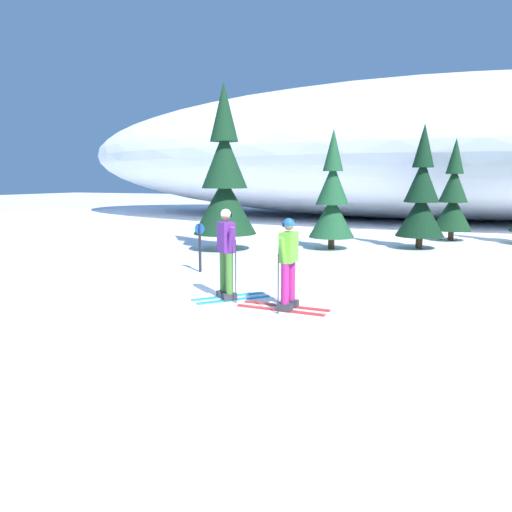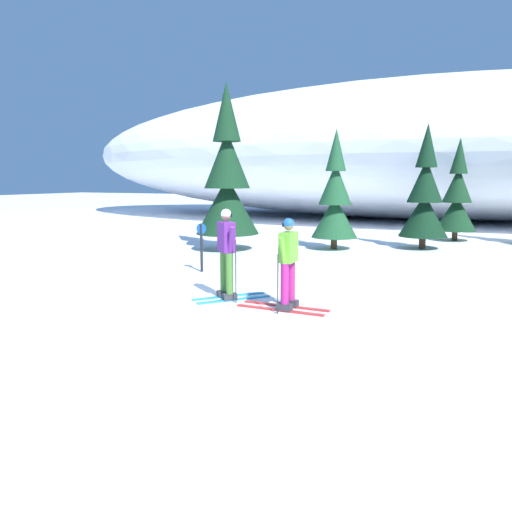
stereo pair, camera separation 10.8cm
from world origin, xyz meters
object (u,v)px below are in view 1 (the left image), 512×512
pine_tree_center (421,197)px  trail_marker_post (200,244)px  skier_lime_jacket (288,262)px  pine_tree_center_right (453,198)px  pine_tree_far_left (225,181)px  skier_purple_jacket (227,252)px  pine_tree_center_left (332,200)px

pine_tree_center → trail_marker_post: pine_tree_center is taller
skier_lime_jacket → pine_tree_center_right: pine_tree_center_right is taller
pine_tree_far_left → skier_lime_jacket: bearing=-54.8°
pine_tree_center_right → trail_marker_post: bearing=-120.8°
skier_purple_jacket → pine_tree_center_right: bearing=72.4°
skier_lime_jacket → pine_tree_center: size_ratio=0.41×
pine_tree_center → skier_lime_jacket: bearing=-99.0°
skier_purple_jacket → skier_lime_jacket: bearing=-10.3°
pine_tree_center → pine_tree_center_right: (0.95, 2.90, -0.12)m
pine_tree_center → pine_tree_center_right: pine_tree_center is taller
skier_purple_jacket → trail_marker_post: (-1.97, 2.38, -0.23)m
pine_tree_far_left → pine_tree_center: (6.11, 2.99, -0.54)m
pine_tree_far_left → trail_marker_post: pine_tree_far_left is taller
pine_tree_far_left → pine_tree_center_left: (3.31, 1.65, -0.62)m
skier_lime_jacket → pine_tree_center_left: bearing=99.0°
pine_tree_center_left → pine_tree_center_right: (3.75, 4.25, -0.04)m
pine_tree_center → pine_tree_center_right: size_ratio=1.07×
skier_purple_jacket → pine_tree_center_right: size_ratio=0.46×
pine_tree_center_right → skier_lime_jacket: bearing=-101.2°
pine_tree_center_left → trail_marker_post: pine_tree_center_left is taller
skier_lime_jacket → trail_marker_post: size_ratio=1.36×
skier_lime_jacket → pine_tree_center_right: bearing=78.8°
pine_tree_center_right → trail_marker_post: (-5.82, -9.79, -0.94)m
skier_lime_jacket → pine_tree_center_right: (2.46, 12.42, 0.78)m
skier_lime_jacket → pine_tree_center_right: size_ratio=0.44×
pine_tree_center → pine_tree_center_left: bearing=-154.4°
skier_lime_jacket → trail_marker_post: bearing=142.0°
pine_tree_far_left → trail_marker_post: (1.24, -3.89, -1.60)m
skier_purple_jacket → pine_tree_center: 9.74m
pine_tree_center_left → pine_tree_center_right: bearing=48.5°
skier_lime_jacket → pine_tree_far_left: bearing=125.2°
pine_tree_far_left → pine_tree_center_left: 3.75m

